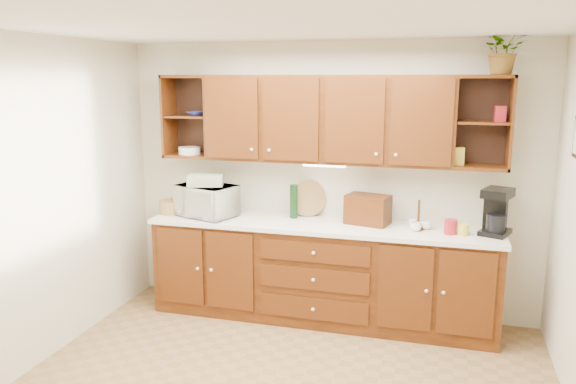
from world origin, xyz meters
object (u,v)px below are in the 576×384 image
Objects in this scene: bread_box at (368,210)px; microwave at (206,201)px; coffee_maker at (496,212)px; potted_plant at (504,50)px.

microwave is at bearing -161.60° from bread_box.
microwave is at bearing -156.66° from coffee_maker.
microwave is 2.98m from potted_plant.
potted_plant is (2.63, 0.13, 1.39)m from microwave.
microwave is at bearing -177.19° from potted_plant.
potted_plant reaches higher than coffee_maker.
microwave is 1.43× the size of bread_box.
bread_box is 0.98× the size of potted_plant.
coffee_maker reaches higher than bread_box.
bread_box is 1.77m from potted_plant.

